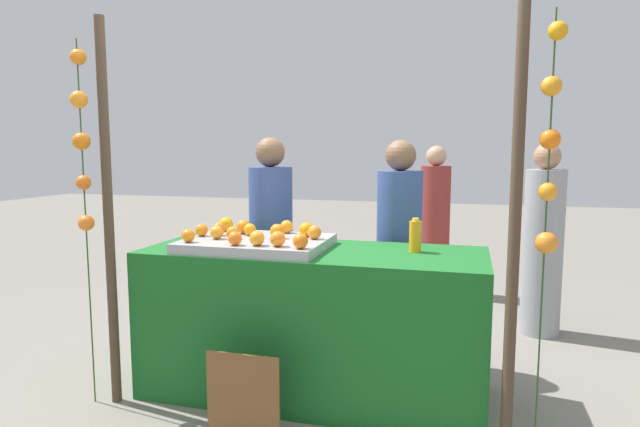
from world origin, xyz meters
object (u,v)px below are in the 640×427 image
(orange_0, at_px, (306,230))
(vendor_left, at_px, (271,253))
(orange_1, at_px, (315,232))
(juice_bottle, at_px, (415,236))
(chalkboard_sign, at_px, (244,397))
(vendor_right, at_px, (399,261))
(stall_counter, at_px, (313,322))

(orange_0, height_order, vendor_left, vendor_left)
(orange_1, distance_m, juice_bottle, 0.59)
(chalkboard_sign, distance_m, vendor_right, 1.47)
(orange_1, height_order, vendor_left, vendor_left)
(juice_bottle, bearing_deg, stall_counter, -171.35)
(vendor_right, bearing_deg, juice_bottle, -73.52)
(orange_0, bearing_deg, vendor_left, 130.17)
(orange_1, xyz_separation_m, vendor_right, (0.43, 0.60, -0.27))
(chalkboard_sign, height_order, vendor_left, vendor_left)
(orange_0, distance_m, orange_1, 0.11)
(juice_bottle, height_order, chalkboard_sign, juice_bottle)
(juice_bottle, xyz_separation_m, vendor_left, (-1.08, 0.50, -0.25))
(stall_counter, height_order, juice_bottle, juice_bottle)
(juice_bottle, distance_m, vendor_left, 1.22)
(chalkboard_sign, relative_size, vendor_left, 0.30)
(stall_counter, height_order, orange_0, orange_0)
(juice_bottle, distance_m, vendor_right, 0.61)
(vendor_left, bearing_deg, orange_1, -49.17)
(vendor_right, bearing_deg, orange_1, -125.89)
(vendor_left, bearing_deg, vendor_right, 1.65)
(stall_counter, bearing_deg, juice_bottle, 8.65)
(stall_counter, xyz_separation_m, orange_1, (0.00, 0.02, 0.55))
(stall_counter, relative_size, vendor_left, 1.29)
(orange_1, height_order, chalkboard_sign, orange_1)
(orange_0, relative_size, juice_bottle, 0.44)
(orange_0, bearing_deg, vendor_right, 45.74)
(stall_counter, xyz_separation_m, juice_bottle, (0.59, 0.09, 0.54))
(juice_bottle, bearing_deg, vendor_left, 155.05)
(stall_counter, relative_size, juice_bottle, 10.11)
(stall_counter, height_order, vendor_left, vendor_left)
(orange_1, bearing_deg, orange_0, 134.79)
(orange_0, distance_m, chalkboard_sign, 1.05)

